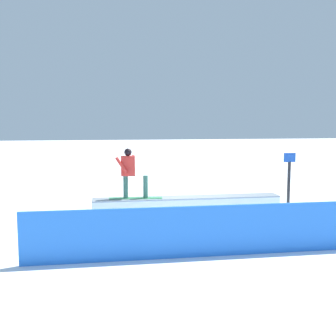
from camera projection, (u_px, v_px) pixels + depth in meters
name	position (u px, v px, depth m)	size (l,w,h in m)	color
ground_plane	(187.00, 219.00, 11.90)	(120.00, 120.00, 0.00)	white
grind_box	(188.00, 209.00, 11.86)	(5.68, 0.75, 0.69)	white
snowboarder	(130.00, 171.00, 11.48)	(1.58, 0.46, 1.48)	#378755
safety_fence	(223.00, 230.00, 8.56)	(8.53, 0.06, 1.12)	#2975EB
trail_marker	(289.00, 180.00, 12.90)	(0.40, 0.10, 1.93)	#262628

